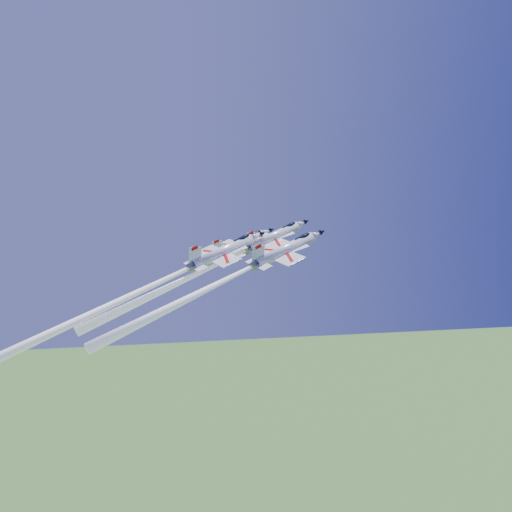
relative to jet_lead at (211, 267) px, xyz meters
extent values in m
cylinder|color=silver|center=(13.34, 5.16, 5.19)|extent=(5.53, 5.97, 12.32)
cone|color=silver|center=(19.70, 7.62, 7.67)|extent=(3.06, 3.05, 3.07)
cone|color=black|center=(21.18, 8.19, 8.24)|extent=(1.54, 1.54, 1.54)
cone|color=slate|center=(7.48, 2.90, 2.91)|extent=(2.78, 2.72, 2.04)
ellipsoid|color=black|center=(17.29, 6.55, 7.46)|extent=(3.29, 2.31, 2.11)
cube|color=black|center=(15.88, 5.95, 7.17)|extent=(1.14, 0.63, 0.70)
cube|color=silver|center=(12.33, 4.82, 4.54)|extent=(7.57, 10.31, 3.18)
cube|color=silver|center=(14.93, 7.16, 6.02)|extent=(3.44, 2.32, 1.44)
cube|color=silver|center=(15.98, 4.88, 5.58)|extent=(3.44, 2.32, 1.44)
cube|color=silver|center=(8.36, 3.25, 3.14)|extent=(4.00, 5.62, 1.71)
cube|color=silver|center=(8.21, 2.87, 4.80)|extent=(2.96, 1.85, 3.69)
cube|color=#AA0C08|center=(8.14, 2.57, 6.18)|extent=(1.29, 0.74, 0.97)
cube|color=black|center=(13.58, 5.44, 4.32)|extent=(9.21, 4.00, 3.70)
sphere|color=white|center=(7.26, 2.81, 2.82)|extent=(1.07, 1.06, 1.00)
cone|color=white|center=(-8.30, -3.21, -3.25)|extent=(11.24, 12.77, 34.13)
cylinder|color=silver|center=(7.40, 12.51, 3.06)|extent=(5.58, 6.03, 12.43)
cone|color=silver|center=(13.81, 14.99, 5.56)|extent=(3.08, 3.08, 3.10)
cone|color=black|center=(15.30, 15.57, 6.14)|extent=(1.56, 1.55, 1.56)
cone|color=slate|center=(1.49, 10.22, 0.75)|extent=(2.80, 2.74, 2.05)
ellipsoid|color=black|center=(11.38, 13.91, 5.34)|extent=(3.32, 2.33, 2.13)
cube|color=black|center=(9.96, 13.31, 5.05)|extent=(1.15, 0.64, 0.70)
cube|color=silver|center=(6.38, 12.17, 2.40)|extent=(7.64, 10.40, 3.21)
cube|color=silver|center=(9.00, 14.53, 3.90)|extent=(3.47, 2.34, 1.45)
cube|color=silver|center=(10.06, 12.22, 3.45)|extent=(3.47, 2.34, 1.45)
cube|color=silver|center=(2.37, 10.59, 0.99)|extent=(4.04, 5.67, 1.72)
cube|color=silver|center=(2.22, 10.19, 2.67)|extent=(2.99, 1.87, 3.72)
cube|color=#AA0C08|center=(2.15, 9.89, 4.06)|extent=(1.30, 0.75, 0.98)
cube|color=black|center=(7.63, 12.79, 2.18)|extent=(9.29, 4.03, 3.73)
sphere|color=white|center=(1.26, 10.14, 0.66)|extent=(1.08, 1.07, 1.01)
cone|color=white|center=(-21.33, 1.40, -8.14)|extent=(15.23, 17.47, 48.94)
cylinder|color=silver|center=(13.81, -2.47, 3.14)|extent=(6.04, 6.53, 13.46)
cone|color=silver|center=(20.75, 0.22, 5.84)|extent=(3.34, 3.33, 3.36)
cone|color=black|center=(22.36, 0.84, 6.47)|extent=(1.68, 1.68, 1.68)
cone|color=slate|center=(7.40, -4.95, 0.64)|extent=(3.04, 2.97, 2.22)
ellipsoid|color=black|center=(18.11, -0.96, 5.61)|extent=(3.60, 2.52, 2.30)
cube|color=black|center=(16.58, -1.61, 5.30)|extent=(1.24, 0.69, 0.76)
cube|color=silver|center=(12.70, -2.84, 2.42)|extent=(8.27, 11.26, 3.48)
cube|color=silver|center=(15.54, -0.29, 4.05)|extent=(3.76, 2.54, 1.57)
cube|color=silver|center=(16.69, -2.78, 3.57)|extent=(3.76, 2.54, 1.57)
cube|color=silver|center=(8.36, -4.55, 0.90)|extent=(4.37, 6.14, 1.87)
cube|color=silver|center=(8.20, -4.98, 2.71)|extent=(3.24, 2.03, 4.03)
cube|color=#AA0C08|center=(8.12, -5.31, 4.22)|extent=(1.41, 0.81, 1.06)
cube|color=black|center=(14.06, -2.17, 2.19)|extent=(10.07, 4.37, 4.04)
sphere|color=white|center=(7.16, -5.04, 0.54)|extent=(1.17, 1.16, 1.09)
cone|color=white|center=(-7.16, -10.58, -5.04)|extent=(10.77, 12.16, 31.63)
cylinder|color=silver|center=(2.33, 0.46, 2.79)|extent=(6.04, 6.52, 13.45)
cone|color=silver|center=(9.27, 3.14, 5.49)|extent=(3.34, 3.33, 3.36)
cone|color=black|center=(10.88, 3.76, 6.12)|extent=(1.68, 1.68, 1.68)
cone|color=slate|center=(-4.07, -2.02, 0.29)|extent=(3.03, 2.97, 2.22)
ellipsoid|color=black|center=(6.63, 1.97, 5.26)|extent=(3.59, 2.52, 2.30)
cube|color=black|center=(5.10, 1.32, 4.94)|extent=(1.24, 0.69, 0.76)
cube|color=silver|center=(1.23, 0.08, 2.07)|extent=(8.27, 11.25, 3.48)
cube|color=silver|center=(4.06, 2.64, 3.70)|extent=(3.75, 2.54, 1.57)
cube|color=silver|center=(5.21, 0.15, 3.22)|extent=(3.75, 2.54, 1.57)
cube|color=silver|center=(-3.11, -1.63, 0.55)|extent=(4.37, 6.13, 1.87)
cube|color=silver|center=(-3.28, -2.05, 2.36)|extent=(3.24, 2.02, 4.03)
cube|color=#AA0C08|center=(-3.35, -2.38, 3.87)|extent=(1.41, 0.81, 1.06)
cube|color=black|center=(2.58, 0.76, 1.84)|extent=(10.06, 4.37, 4.04)
sphere|color=white|center=(-4.31, -2.11, 0.20)|extent=(1.16, 1.16, 1.09)
cone|color=white|center=(-27.10, -10.93, -8.69)|extent=(15.55, 17.81, 49.48)
camera|label=1|loc=(-11.76, -107.90, 13.43)|focal=40.00mm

